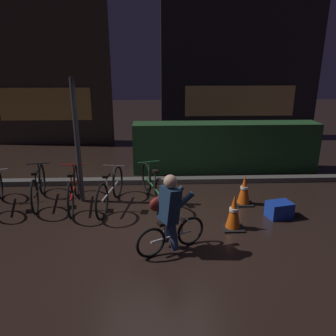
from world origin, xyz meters
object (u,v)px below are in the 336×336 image
at_px(parked_bike_left_mid, 38,187).
at_px(traffic_cone_far, 244,190).
at_px(cyclist, 169,213).
at_px(street_post, 77,143).
at_px(blue_crate, 279,210).
at_px(traffic_cone_near, 234,212).
at_px(parked_bike_center_left, 73,189).
at_px(parked_bike_center_right, 110,190).
at_px(parked_bike_right_mid, 153,185).

relative_size(parked_bike_left_mid, traffic_cone_far, 2.67).
bearing_deg(cyclist, traffic_cone_far, 18.27).
distance_m(street_post, blue_crate, 4.11).
distance_m(traffic_cone_near, blue_crate, 1.06).
height_order(traffic_cone_near, traffic_cone_far, traffic_cone_near).
height_order(traffic_cone_far, cyclist, cyclist).
relative_size(parked_bike_center_left, blue_crate, 3.94).
distance_m(parked_bike_center_right, traffic_cone_near, 2.45).
bearing_deg(parked_bike_right_mid, parked_bike_center_right, 89.66).
height_order(street_post, blue_crate, street_post).
distance_m(street_post, parked_bike_center_right, 1.15).
distance_m(parked_bike_left_mid, cyclist, 3.22).
bearing_deg(traffic_cone_far, parked_bike_left_mid, 176.99).
relative_size(parked_bike_center_right, traffic_cone_far, 2.73).
height_order(parked_bike_left_mid, cyclist, cyclist).
relative_size(street_post, parked_bike_center_left, 1.45).
bearing_deg(parked_bike_right_mid, parked_bike_center_left, 79.48).
bearing_deg(street_post, blue_crate, -13.15).
relative_size(street_post, parked_bike_right_mid, 1.51).
height_order(parked_bike_center_right, parked_bike_right_mid, parked_bike_center_right).
bearing_deg(blue_crate, traffic_cone_near, -157.47).
bearing_deg(cyclist, street_post, 103.82).
relative_size(street_post, parked_bike_center_right, 1.47).
bearing_deg(parked_bike_right_mid, parked_bike_left_mid, 73.10).
bearing_deg(cyclist, traffic_cone_near, 1.70).
height_order(parked_bike_left_mid, traffic_cone_near, parked_bike_left_mid).
xyz_separation_m(street_post, parked_bike_center_left, (-0.10, -0.25, -0.89)).
height_order(street_post, parked_bike_right_mid, street_post).
distance_m(parked_bike_right_mid, traffic_cone_far, 1.86).
relative_size(parked_bike_left_mid, cyclist, 1.34).
relative_size(traffic_cone_far, cyclist, 0.50).
distance_m(traffic_cone_far, cyclist, 2.33).
height_order(traffic_cone_near, cyclist, cyclist).
height_order(parked_bike_center_left, parked_bike_center_right, parked_bike_center_left).
relative_size(parked_bike_center_right, parked_bike_right_mid, 1.03).
xyz_separation_m(parked_bike_left_mid, blue_crate, (4.70, -0.83, -0.20)).
distance_m(parked_bike_left_mid, traffic_cone_near, 3.94).
xyz_separation_m(parked_bike_center_left, blue_crate, (3.95, -0.65, -0.21)).
relative_size(traffic_cone_near, cyclist, 0.51).
bearing_deg(street_post, parked_bike_right_mid, -3.46).
distance_m(parked_bike_right_mid, blue_crate, 2.51).
distance_m(blue_crate, cyclist, 2.41).
height_order(parked_bike_left_mid, blue_crate, parked_bike_left_mid).
distance_m(parked_bike_center_left, parked_bike_right_mid, 1.59).
bearing_deg(street_post, parked_bike_center_left, -111.44).
height_order(parked_bike_right_mid, blue_crate, parked_bike_right_mid).
height_order(street_post, parked_bike_center_right, street_post).
xyz_separation_m(parked_bike_left_mid, traffic_cone_near, (3.74, -1.23, -0.05)).
bearing_deg(traffic_cone_far, street_post, 175.08).
bearing_deg(parked_bike_center_right, cyclist, -136.11).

